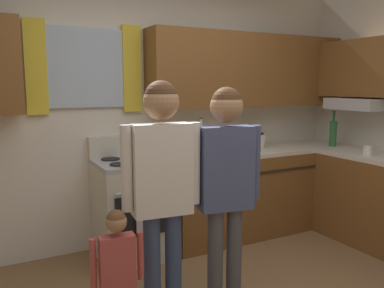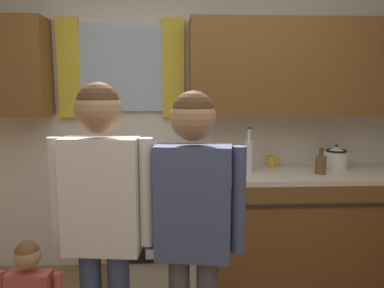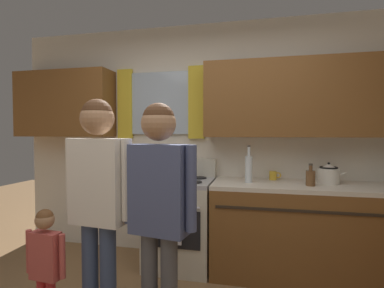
{
  "view_description": "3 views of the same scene",
  "coord_description": "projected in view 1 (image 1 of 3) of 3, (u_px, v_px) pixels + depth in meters",
  "views": [
    {
      "loc": [
        -1.44,
        -1.84,
        1.58
      ],
      "look_at": [
        -0.03,
        0.81,
        1.13
      ],
      "focal_mm": 37.22,
      "sensor_mm": 36.0,
      "label": 1
    },
    {
      "loc": [
        -0.15,
        -1.47,
        1.59
      ],
      "look_at": [
        -0.03,
        0.99,
        1.22
      ],
      "focal_mm": 36.43,
      "sensor_mm": 36.0,
      "label": 2
    },
    {
      "loc": [
        0.52,
        -1.38,
        1.38
      ],
      "look_at": [
        0.04,
        0.75,
        1.3
      ],
      "focal_mm": 27.31,
      "sensor_mm": 36.0,
      "label": 3
    }
  ],
  "objects": [
    {
      "name": "bottle_squat_brown",
      "position": [
        251.0,
        144.0,
        4.11
      ],
      "size": [
        0.08,
        0.08,
        0.21
      ],
      "color": "brown",
      "rests_on": "kitchen_counter_run"
    },
    {
      "name": "stovetop_kettle",
      "position": [
        256.0,
        139.0,
        4.34
      ],
      "size": [
        0.27,
        0.2,
        0.21
      ],
      "color": "silver",
      "rests_on": "kitchen_counter_run"
    },
    {
      "name": "adult_in_plaid",
      "position": [
        226.0,
        177.0,
        2.59
      ],
      "size": [
        0.48,
        0.21,
        1.57
      ],
      "color": "#4C4C51",
      "rests_on": "ground"
    },
    {
      "name": "mug_mustard_yellow",
      "position": [
        211.0,
        145.0,
        4.21
      ],
      "size": [
        0.12,
        0.08,
        0.09
      ],
      "color": "gold",
      "rests_on": "kitchen_counter_run"
    },
    {
      "name": "small_child",
      "position": [
        117.0,
        267.0,
        2.25
      ],
      "size": [
        0.31,
        0.12,
        0.89
      ],
      "color": "red",
      "rests_on": "ground"
    },
    {
      "name": "kitchen_counter_run",
      "position": [
        311.0,
        195.0,
        4.11
      ],
      "size": [
        2.2,
        2.14,
        0.9
      ],
      "color": "brown",
      "rests_on": "ground"
    },
    {
      "name": "stove_oven",
      "position": [
        134.0,
        206.0,
        3.67
      ],
      "size": [
        0.66,
        0.67,
        1.1
      ],
      "color": "beige",
      "rests_on": "ground"
    },
    {
      "name": "back_wall_unit",
      "position": [
        153.0,
        95.0,
        3.91
      ],
      "size": [
        4.6,
        0.42,
        2.6
      ],
      "color": "silver",
      "rests_on": "ground"
    },
    {
      "name": "bottle_tall_clear",
      "position": [
        201.0,
        140.0,
        3.89
      ],
      "size": [
        0.07,
        0.07,
        0.37
      ],
      "color": "silver",
      "rests_on": "kitchen_counter_run"
    },
    {
      "name": "bottle_wine_green",
      "position": [
        333.0,
        133.0,
        4.43
      ],
      "size": [
        0.08,
        0.08,
        0.39
      ],
      "color": "#2D6633",
      "rests_on": "kitchen_counter_run"
    },
    {
      "name": "adult_holding_child",
      "position": [
        162.0,
        179.0,
        2.42
      ],
      "size": [
        0.5,
        0.22,
        1.61
      ],
      "color": "#38476B",
      "rests_on": "ground"
    },
    {
      "name": "mug_ceramic_white",
      "position": [
        368.0,
        150.0,
        3.86
      ],
      "size": [
        0.13,
        0.08,
        0.09
      ],
      "color": "white",
      "rests_on": "kitchen_counter_run"
    }
  ]
}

